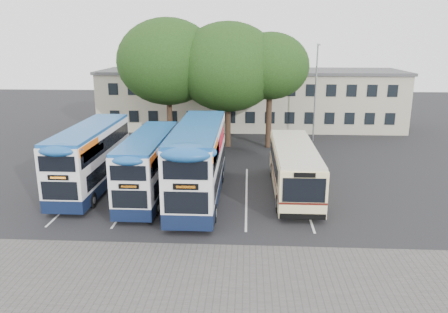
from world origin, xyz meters
TOP-DOWN VIEW (x-y plane):
  - ground at (0.00, 0.00)m, footprint 120.00×120.00m
  - paving_strip at (-2.00, -5.00)m, footprint 40.00×6.00m
  - bay_lines at (-3.75, 5.00)m, footprint 14.12×11.00m
  - depot_building at (0.00, 26.99)m, footprint 32.40×8.40m
  - lamp_post at (6.00, 19.97)m, footprint 0.25×1.05m
  - tree_left at (-7.36, 18.00)m, footprint 8.93×8.93m
  - tree_mid at (-2.02, 17.60)m, footprint 9.10×9.10m
  - tree_right at (1.62, 17.46)m, footprint 6.76×6.76m
  - bus_dd_left at (-10.29, 5.57)m, footprint 2.41×9.94m
  - bus_dd_mid at (-6.27, 4.48)m, footprint 2.26×9.33m
  - bus_dd_right at (-3.18, 4.29)m, footprint 2.66×10.95m
  - bus_single at (2.74, 5.78)m, footprint 2.60×10.21m

SIDE VIEW (x-z plane):
  - ground at x=0.00m, z-range 0.00..0.00m
  - paving_strip at x=-2.00m, z-range 0.00..0.01m
  - bay_lines at x=-3.75m, z-range 0.00..0.01m
  - bus_single at x=2.74m, z-range 0.20..3.25m
  - bus_dd_mid at x=-6.27m, z-range 0.20..4.08m
  - bus_dd_left at x=-10.29m, z-range 0.21..4.35m
  - bus_dd_right at x=-3.18m, z-range 0.23..4.80m
  - depot_building at x=0.00m, z-range 0.05..6.25m
  - lamp_post at x=6.00m, z-range 0.55..9.61m
  - tree_mid at x=-2.02m, z-range 1.61..12.59m
  - tree_right at x=1.62m, z-range 2.15..12.23m
  - tree_left at x=-7.36m, z-range 1.85..13.17m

